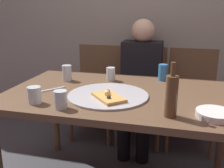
{
  "coord_description": "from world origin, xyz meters",
  "views": [
    {
      "loc": [
        0.33,
        -1.57,
        1.27
      ],
      "look_at": [
        -0.08,
        0.01,
        0.79
      ],
      "focal_mm": 41.83,
      "sensor_mm": 36.0,
      "label": 1
    }
  ],
  "objects_px": {
    "wine_bottle": "(171,95)",
    "pizza_slice_last": "(109,97)",
    "plate_stack": "(215,114)",
    "guest_in_sweater": "(140,79)",
    "short_glass": "(111,74)",
    "wine_glass": "(67,73)",
    "pizza_tray": "(108,95)",
    "chair_left": "(97,84)",
    "tumbler_far": "(61,100)",
    "soda_can": "(163,72)",
    "chair_right": "(191,91)",
    "dining_table": "(123,104)",
    "table_knife": "(50,90)",
    "chair_middle": "(142,88)",
    "tumbler_near": "(34,95)"
  },
  "relations": [
    {
      "from": "pizza_slice_last",
      "to": "table_knife",
      "type": "relative_size",
      "value": 1.14
    },
    {
      "from": "plate_stack",
      "to": "guest_in_sweater",
      "type": "height_order",
      "value": "guest_in_sweater"
    },
    {
      "from": "wine_bottle",
      "to": "wine_glass",
      "type": "xyz_separation_m",
      "value": [
        -0.77,
        0.49,
        -0.05
      ]
    },
    {
      "from": "tumbler_near",
      "to": "wine_glass",
      "type": "distance_m",
      "value": 0.49
    },
    {
      "from": "short_glass",
      "to": "pizza_tray",
      "type": "bearing_deg",
      "value": -78.16
    },
    {
      "from": "plate_stack",
      "to": "short_glass",
      "type": "bearing_deg",
      "value": 141.6
    },
    {
      "from": "chair_right",
      "to": "chair_middle",
      "type": "bearing_deg",
      "value": 0.0
    },
    {
      "from": "pizza_slice_last",
      "to": "tumbler_near",
      "type": "xyz_separation_m",
      "value": [
        -0.4,
        -0.15,
        0.02
      ]
    },
    {
      "from": "tumbler_far",
      "to": "guest_in_sweater",
      "type": "distance_m",
      "value": 1.1
    },
    {
      "from": "dining_table",
      "to": "short_glass",
      "type": "bearing_deg",
      "value": 119.86
    },
    {
      "from": "tumbler_near",
      "to": "tumbler_far",
      "type": "height_order",
      "value": "tumbler_far"
    },
    {
      "from": "wine_bottle",
      "to": "plate_stack",
      "type": "height_order",
      "value": "wine_bottle"
    },
    {
      "from": "dining_table",
      "to": "wine_bottle",
      "type": "height_order",
      "value": "wine_bottle"
    },
    {
      "from": "pizza_slice_last",
      "to": "tumbler_near",
      "type": "relative_size",
      "value": 2.58
    },
    {
      "from": "pizza_tray",
      "to": "chair_left",
      "type": "distance_m",
      "value": 1.04
    },
    {
      "from": "chair_middle",
      "to": "dining_table",
      "type": "bearing_deg",
      "value": 89.3
    },
    {
      "from": "pizza_slice_last",
      "to": "guest_in_sweater",
      "type": "xyz_separation_m",
      "value": [
        0.06,
        0.87,
        -0.12
      ]
    },
    {
      "from": "wine_glass",
      "to": "chair_middle",
      "type": "bearing_deg",
      "value": 54.95
    },
    {
      "from": "tumbler_near",
      "to": "chair_left",
      "type": "bearing_deg",
      "value": 89.73
    },
    {
      "from": "plate_stack",
      "to": "tumbler_near",
      "type": "bearing_deg",
      "value": -177.7
    },
    {
      "from": "soda_can",
      "to": "chair_left",
      "type": "relative_size",
      "value": 0.14
    },
    {
      "from": "pizza_tray",
      "to": "short_glass",
      "type": "distance_m",
      "value": 0.36
    },
    {
      "from": "wine_glass",
      "to": "chair_right",
      "type": "xyz_separation_m",
      "value": [
        0.94,
        0.68,
        -0.28
      ]
    },
    {
      "from": "wine_glass",
      "to": "table_knife",
      "type": "relative_size",
      "value": 0.53
    },
    {
      "from": "short_glass",
      "to": "guest_in_sweater",
      "type": "xyz_separation_m",
      "value": [
        0.16,
        0.44,
        -0.15
      ]
    },
    {
      "from": "wine_glass",
      "to": "plate_stack",
      "type": "bearing_deg",
      "value": -24.48
    },
    {
      "from": "pizza_slice_last",
      "to": "chair_right",
      "type": "height_order",
      "value": "chair_right"
    },
    {
      "from": "tumbler_far",
      "to": "wine_glass",
      "type": "relative_size",
      "value": 0.87
    },
    {
      "from": "wine_glass",
      "to": "table_knife",
      "type": "xyz_separation_m",
      "value": [
        -0.02,
        -0.25,
        -0.06
      ]
    },
    {
      "from": "wine_glass",
      "to": "wine_bottle",
      "type": "bearing_deg",
      "value": -32.4
    },
    {
      "from": "soda_can",
      "to": "plate_stack",
      "type": "relative_size",
      "value": 0.66
    },
    {
      "from": "pizza_tray",
      "to": "tumbler_far",
      "type": "distance_m",
      "value": 0.33
    },
    {
      "from": "tumbler_far",
      "to": "table_knife",
      "type": "distance_m",
      "value": 0.35
    },
    {
      "from": "tumbler_near",
      "to": "dining_table",
      "type": "bearing_deg",
      "value": 34.81
    },
    {
      "from": "pizza_tray",
      "to": "soda_can",
      "type": "xyz_separation_m",
      "value": [
        0.3,
        0.46,
        0.05
      ]
    },
    {
      "from": "table_knife",
      "to": "chair_left",
      "type": "xyz_separation_m",
      "value": [
        0.03,
        0.93,
        -0.23
      ]
    },
    {
      "from": "wine_bottle",
      "to": "pizza_slice_last",
      "type": "bearing_deg",
      "value": 157.81
    },
    {
      "from": "plate_stack",
      "to": "guest_in_sweater",
      "type": "xyz_separation_m",
      "value": [
        -0.51,
        0.98,
        -0.11
      ]
    },
    {
      "from": "pizza_tray",
      "to": "chair_left",
      "type": "relative_size",
      "value": 0.55
    },
    {
      "from": "chair_right",
      "to": "plate_stack",
      "type": "bearing_deg",
      "value": 92.73
    },
    {
      "from": "chair_middle",
      "to": "guest_in_sweater",
      "type": "relative_size",
      "value": 0.77
    },
    {
      "from": "chair_left",
      "to": "wine_glass",
      "type": "bearing_deg",
      "value": 88.36
    },
    {
      "from": "chair_right",
      "to": "guest_in_sweater",
      "type": "relative_size",
      "value": 0.77
    },
    {
      "from": "dining_table",
      "to": "wine_glass",
      "type": "xyz_separation_m",
      "value": [
        -0.46,
        0.18,
        0.14
      ]
    },
    {
      "from": "chair_right",
      "to": "dining_table",
      "type": "bearing_deg",
      "value": 61.1
    },
    {
      "from": "dining_table",
      "to": "chair_left",
      "type": "relative_size",
      "value": 1.68
    },
    {
      "from": "pizza_tray",
      "to": "chair_middle",
      "type": "distance_m",
      "value": 0.98
    },
    {
      "from": "tumbler_near",
      "to": "short_glass",
      "type": "height_order",
      "value": "short_glass"
    },
    {
      "from": "wine_glass",
      "to": "chair_left",
      "type": "distance_m",
      "value": 0.73
    },
    {
      "from": "soda_can",
      "to": "tumbler_far",
      "type": "bearing_deg",
      "value": -124.75
    }
  ]
}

